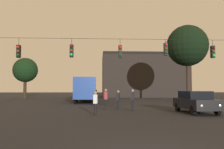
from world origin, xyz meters
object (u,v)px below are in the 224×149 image
(pedestrian_crossing_left, at_px, (95,102))
(city_bus, at_px, (86,87))
(car_near_right, at_px, (196,102))
(tree_left_silhouette, at_px, (187,46))
(tree_behind_building, at_px, (25,70))
(pedestrian_crossing_center, at_px, (133,99))
(car_far_left, at_px, (92,94))
(pedestrian_near_bus, at_px, (106,98))
(pedestrian_crossing_right, at_px, (118,99))

(pedestrian_crossing_left, bearing_deg, city_bus, 95.18)
(car_near_right, distance_m, tree_left_silhouette, 15.04)
(car_near_right, relative_size, tree_behind_building, 0.63)
(pedestrian_crossing_center, height_order, tree_behind_building, tree_behind_building)
(tree_left_silhouette, bearing_deg, tree_behind_building, 153.36)
(city_bus, distance_m, pedestrian_crossing_center, 14.21)
(city_bus, height_order, pedestrian_crossing_left, city_bus)
(car_far_left, bearing_deg, pedestrian_near_bus, -85.49)
(car_far_left, relative_size, pedestrian_crossing_center, 2.73)
(city_bus, distance_m, car_near_right, 17.52)
(pedestrian_crossing_center, height_order, pedestrian_near_bus, pedestrian_near_bus)
(car_near_right, distance_m, pedestrian_crossing_right, 5.97)
(tree_left_silhouette, xyz_separation_m, tree_behind_building, (-23.73, 11.91, -2.26))
(city_bus, xyz_separation_m, pedestrian_near_bus, (2.25, -12.48, -0.91))
(car_near_right, relative_size, pedestrian_near_bus, 2.60)
(pedestrian_crossing_left, distance_m, pedestrian_crossing_center, 4.08)
(tree_behind_building, bearing_deg, car_far_left, 10.86)
(tree_left_silhouette, bearing_deg, pedestrian_crossing_left, -128.73)
(pedestrian_crossing_left, height_order, tree_behind_building, tree_behind_building)
(pedestrian_crossing_center, bearing_deg, car_near_right, -23.64)
(city_bus, bearing_deg, pedestrian_crossing_right, -75.18)
(pedestrian_crossing_left, relative_size, tree_left_silhouette, 0.16)
(car_near_right, bearing_deg, pedestrian_crossing_right, 149.82)
(pedestrian_crossing_right, height_order, tree_behind_building, tree_behind_building)
(pedestrian_crossing_right, bearing_deg, pedestrian_crossing_center, -49.50)
(pedestrian_crossing_left, xyz_separation_m, pedestrian_crossing_right, (1.77, 4.17, 0.02))
(pedestrian_near_bus, xyz_separation_m, tree_behind_building, (-13.17, 21.99, 3.89))
(car_far_left, height_order, pedestrian_near_bus, pedestrian_near_bus)
(city_bus, height_order, pedestrian_crossing_center, city_bus)
(car_far_left, bearing_deg, pedestrian_crossing_left, -87.65)
(tree_behind_building, bearing_deg, pedestrian_crossing_right, -56.99)
(pedestrian_crossing_center, relative_size, pedestrian_crossing_right, 1.05)
(car_near_right, height_order, tree_left_silhouette, tree_left_silhouette)
(city_bus, xyz_separation_m, car_near_right, (8.42, -15.33, -1.07))
(pedestrian_near_bus, height_order, tree_left_silhouette, tree_left_silhouette)
(pedestrian_crossing_left, distance_m, tree_behind_building, 29.10)
(car_near_right, bearing_deg, tree_left_silhouette, 71.26)
(car_near_right, relative_size, pedestrian_crossing_left, 2.86)
(pedestrian_crossing_left, bearing_deg, tree_behind_building, 115.53)
(pedestrian_crossing_right, xyz_separation_m, tree_behind_building, (-14.19, 21.84, 3.97))
(pedestrian_crossing_right, bearing_deg, tree_behind_building, 123.01)
(car_far_left, height_order, tree_behind_building, tree_behind_building)
(car_far_left, height_order, pedestrian_crossing_left, pedestrian_crossing_left)
(car_near_right, relative_size, pedestrian_crossing_center, 2.68)
(tree_behind_building, bearing_deg, pedestrian_crossing_left, -64.47)
(pedestrian_crossing_left, relative_size, tree_behind_building, 0.22)
(pedestrian_crossing_left, bearing_deg, pedestrian_crossing_center, 47.06)
(car_far_left, relative_size, tree_left_silhouette, 0.46)
(car_near_right, distance_m, car_far_left, 28.19)
(car_far_left, distance_m, pedestrian_crossing_left, 28.20)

